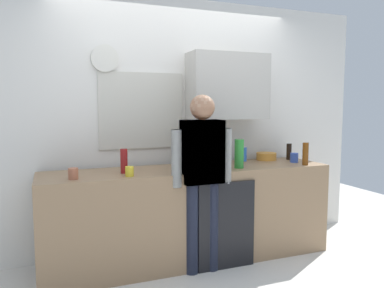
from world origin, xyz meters
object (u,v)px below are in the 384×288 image
coffee_maker (197,149)px  cup_terracotta_mug (73,174)px  bottle_dark_sauce (289,152)px  bottle_clear_soda (239,154)px  cup_yellow_cup (129,171)px  person_at_sink (202,169)px  dish_soap (244,154)px  bottle_amber_beer (305,154)px  mixing_bowl (266,156)px  cup_blue_mug (294,158)px  bottle_red_vinegar (124,161)px  person_guest (202,169)px

coffee_maker → cup_terracotta_mug: bearing=-161.6°
bottle_dark_sauce → bottle_clear_soda: bearing=-158.7°
cup_yellow_cup → person_at_sink: bearing=-9.0°
cup_yellow_cup → dish_soap: (1.34, 0.42, 0.04)m
bottle_dark_sauce → dish_soap: bearing=172.5°
bottle_amber_beer → cup_yellow_cup: bottle_amber_beer is taller
dish_soap → mixing_bowl: bearing=-0.8°
cup_terracotta_mug → bottle_clear_soda: bearing=-0.0°
cup_blue_mug → cup_yellow_cup: size_ratio=1.18×
coffee_maker → bottle_clear_soda: (0.27, -0.42, -0.01)m
mixing_bowl → bottle_red_vinegar: bearing=-171.2°
cup_yellow_cup → person_guest: person_guest is taller
cup_blue_mug → person_at_sink: person_at_sink is taller
bottle_red_vinegar → bottle_clear_soda: size_ratio=0.79×
cup_yellow_cup → dish_soap: size_ratio=0.47×
cup_terracotta_mug → dish_soap: dish_soap is taller
person_at_sink → person_guest: (0.00, 0.00, 0.00)m
coffee_maker → dish_soap: (0.53, -0.04, -0.07)m
bottle_dark_sauce → bottle_clear_soda: size_ratio=0.64×
bottle_clear_soda → cup_blue_mug: bearing=8.7°
bottle_amber_beer → cup_terracotta_mug: 2.24m
cup_yellow_cup → person_guest: size_ratio=0.05×
bottle_amber_beer → bottle_clear_soda: bearing=173.6°
bottle_red_vinegar → bottle_clear_soda: bearing=-6.4°
coffee_maker → mixing_bowl: coffee_maker is taller
cup_blue_mug → cup_yellow_cup: 1.80m
coffee_maker → cup_blue_mug: (0.99, -0.31, -0.10)m
bottle_red_vinegar → mixing_bowl: bottle_red_vinegar is taller
bottle_amber_beer → cup_blue_mug: bottle_amber_beer is taller
cup_terracotta_mug → mixing_bowl: 2.10m
mixing_bowl → bottle_amber_beer: bearing=-69.2°
coffee_maker → dish_soap: 0.54m
bottle_red_vinegar → dish_soap: (1.35, 0.26, -0.03)m
dish_soap → person_at_sink: person_at_sink is taller
cup_yellow_cup → bottle_clear_soda: bearing=2.1°
person_at_sink → bottle_amber_beer: bearing=-2.3°
bottle_dark_sauce → person_at_sink: bearing=-160.1°
bottle_clear_soda → person_at_sink: size_ratio=0.17×
bottle_amber_beer → cup_terracotta_mug: bearing=178.0°
coffee_maker → bottle_dark_sauce: (1.06, -0.11, -0.06)m
cup_blue_mug → dish_soap: (-0.45, 0.27, 0.03)m
bottle_dark_sauce → mixing_bowl: (-0.25, 0.07, -0.05)m
bottle_dark_sauce → person_at_sink: person_at_sink is taller
bottle_red_vinegar → cup_blue_mug: 1.81m
cup_blue_mug → mixing_bowl: 0.32m
coffee_maker → mixing_bowl: 0.82m
bottle_dark_sauce → bottle_clear_soda: 0.85m
mixing_bowl → dish_soap: bearing=179.2°
person_guest → bottle_clear_soda: bearing=175.8°
cup_blue_mug → bottle_red_vinegar: bearing=179.6°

